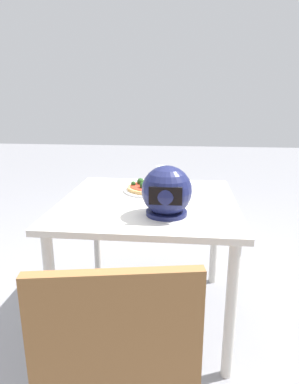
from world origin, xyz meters
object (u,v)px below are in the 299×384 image
pizza (149,187)px  motorcycle_helmet (167,192)px  dining_table (148,216)px  drinking_glass (162,174)px

pizza → motorcycle_helmet: 0.43m
dining_table → drinking_glass: bearing=-96.0°
pizza → drinking_glass: bearing=-103.6°
motorcycle_helmet → drinking_glass: (0.06, -0.63, -0.06)m
pizza → motorcycle_helmet: size_ratio=1.16×
motorcycle_helmet → drinking_glass: bearing=-84.1°
dining_table → drinking_glass: (-0.04, -0.41, 0.14)m
dining_table → pizza: size_ratio=3.49×
pizza → motorcycle_helmet: (-0.12, 0.40, 0.08)m
pizza → drinking_glass: (-0.06, -0.23, 0.03)m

